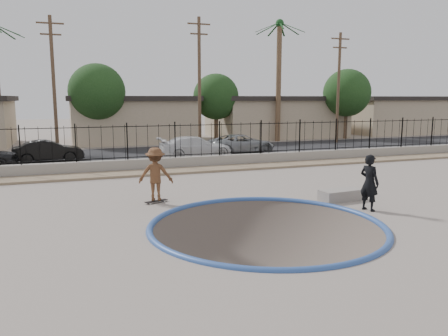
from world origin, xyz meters
name	(u,v)px	position (x,y,z in m)	size (l,w,h in m)	color
ground	(169,183)	(0.00, 12.00, -1.10)	(120.00, 120.00, 2.20)	slate
bowl_pit	(267,226)	(0.00, -1.00, 0.00)	(6.84, 6.84, 1.80)	#4D443B
coping_ring	(267,226)	(0.00, -1.00, 0.00)	(7.04, 7.04, 0.20)	#2D4F95
rock_strip	(181,171)	(0.00, 9.20, 0.06)	(42.00, 1.60, 0.11)	tan
retaining_wall	(175,163)	(0.00, 10.30, 0.30)	(42.00, 0.45, 0.60)	gray
fence	(175,141)	(0.00, 10.30, 1.50)	(40.00, 0.04, 1.80)	black
street	(152,153)	(0.00, 17.00, 0.02)	(90.00, 8.00, 0.04)	black
house_center	(131,118)	(0.00, 26.50, 1.97)	(10.60, 8.60, 3.90)	tan
house_east	(275,116)	(14.00, 26.50, 1.97)	(12.60, 8.60, 3.90)	tan
house_east_far	(391,114)	(28.00, 26.50, 1.97)	(11.60, 8.60, 3.90)	tan
palm_right	(279,55)	(12.00, 22.00, 7.33)	(2.30, 2.30, 10.30)	brown
utility_pole_left	(54,83)	(-6.00, 19.00, 4.70)	(1.70, 0.24, 9.00)	#473323
utility_pole_mid	(199,81)	(4.00, 19.00, 4.96)	(1.70, 0.24, 9.50)	#473323
utility_pole_right	(338,86)	(16.00, 19.00, 4.70)	(1.70, 0.24, 9.00)	#473323
street_tree_left	(97,92)	(-3.00, 23.00, 4.19)	(4.32, 4.32, 6.36)	#473323
street_tree_mid	(216,97)	(7.00, 24.00, 3.84)	(3.96, 3.96, 5.83)	#473323
street_tree_right	(347,93)	(19.00, 22.00, 4.19)	(4.32, 4.32, 6.36)	#473323
skater	(156,177)	(-2.49, 3.00, 0.95)	(1.23, 0.71, 1.90)	brown
skateboard	(156,201)	(-2.49, 3.00, 0.06)	(0.88, 0.47, 0.07)	black
videographer	(369,183)	(4.00, -0.50, 0.95)	(0.69, 0.45, 1.90)	black
concrete_ledge	(341,195)	(4.00, 1.06, 0.20)	(1.60, 0.70, 0.40)	gray
car_b	(48,151)	(-6.45, 15.00, 0.68)	(1.35, 3.89, 1.28)	black
car_c	(196,147)	(2.13, 13.76, 0.71)	(1.88, 4.63, 1.34)	silver
car_d	(242,144)	(5.74, 15.00, 0.68)	(2.12, 4.60, 1.28)	gray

